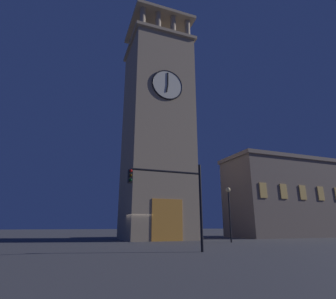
{
  "coord_description": "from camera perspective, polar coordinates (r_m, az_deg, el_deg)",
  "views": [
    {
      "loc": [
        6.51,
        25.96,
        1.42
      ],
      "look_at": [
        -4.16,
        -2.6,
        10.31
      ],
      "focal_mm": 28.04,
      "sensor_mm": 36.0,
      "label": 1
    }
  ],
  "objects": [
    {
      "name": "ground_plane",
      "position": [
        26.81,
        -6.77,
        -19.19
      ],
      "size": [
        200.0,
        200.0,
        0.0
      ],
      "primitive_type": "plane",
      "color": "#424247"
    },
    {
      "name": "clocktower",
      "position": [
        32.01,
        -2.42,
        4.17
      ],
      "size": [
        7.76,
        7.92,
        30.09
      ],
      "color": "gray",
      "rests_on": "ground_plane"
    },
    {
      "name": "traffic_signal_near",
      "position": [
        15.43,
        1.75,
        -8.95
      ],
      "size": [
        4.51,
        0.41,
        5.05
      ],
      "color": "black",
      "rests_on": "ground_plane"
    },
    {
      "name": "street_lamp",
      "position": [
        25.44,
        13.1,
        -11.29
      ],
      "size": [
        0.44,
        0.44,
        4.9
      ],
      "color": "black",
      "rests_on": "ground_plane"
    },
    {
      "name": "adjacent_wing_building",
      "position": [
        39.93,
        23.69,
        -9.42
      ],
      "size": [
        15.75,
        7.14,
        10.45
      ],
      "color": "#75665B",
      "rests_on": "ground_plane"
    }
  ]
}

